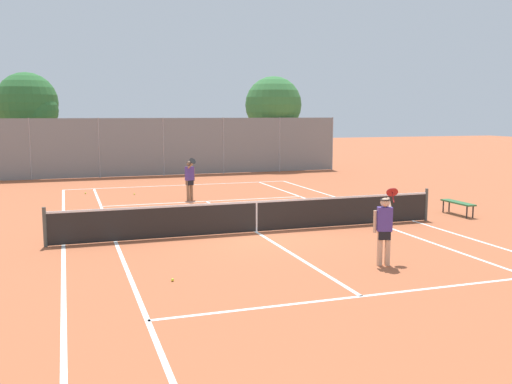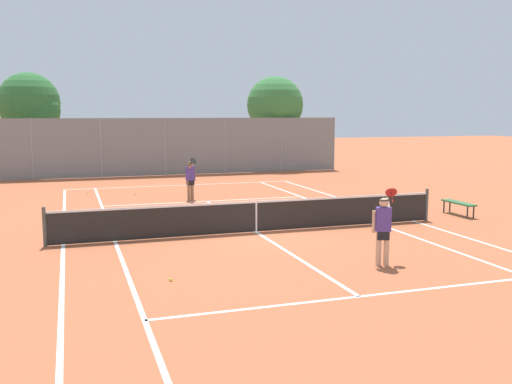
% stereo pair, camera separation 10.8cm
% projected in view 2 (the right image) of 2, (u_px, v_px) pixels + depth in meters
% --- Properties ---
extents(ground_plane, '(120.00, 120.00, 0.00)m').
position_uv_depth(ground_plane, '(256.00, 232.00, 17.10)').
color(ground_plane, '#B25B38').
extents(court_line_markings, '(11.10, 23.90, 0.01)m').
position_uv_depth(court_line_markings, '(256.00, 232.00, 17.10)').
color(court_line_markings, white).
rests_on(court_line_markings, ground).
extents(tennis_net, '(12.00, 0.10, 1.07)m').
position_uv_depth(tennis_net, '(256.00, 215.00, 17.03)').
color(tennis_net, '#474C47').
rests_on(tennis_net, ground).
extents(player_near_side, '(0.84, 0.69, 1.77)m').
position_uv_depth(player_near_side, '(383.00, 226.00, 13.25)').
color(player_near_side, '#D8A884').
rests_on(player_near_side, ground).
extents(player_far_left, '(0.43, 0.90, 1.77)m').
position_uv_depth(player_far_left, '(191.00, 178.00, 23.33)').
color(player_far_left, '#936B4C').
rests_on(player_far_left, ground).
extents(loose_tennis_ball_0, '(0.07, 0.07, 0.07)m').
position_uv_depth(loose_tennis_ball_0, '(171.00, 280.00, 12.09)').
color(loose_tennis_ball_0, '#D1DB33').
rests_on(loose_tennis_ball_0, ground).
extents(loose_tennis_ball_1, '(0.07, 0.07, 0.07)m').
position_uv_depth(loose_tennis_ball_1, '(87.00, 193.00, 25.27)').
color(loose_tennis_ball_1, '#D1DB33').
rests_on(loose_tennis_ball_1, ground).
extents(loose_tennis_ball_3, '(0.07, 0.07, 0.07)m').
position_uv_depth(loose_tennis_ball_3, '(297.00, 200.00, 23.30)').
color(loose_tennis_ball_3, '#D1DB33').
rests_on(loose_tennis_ball_3, ground).
extents(loose_tennis_ball_4, '(0.07, 0.07, 0.07)m').
position_uv_depth(loose_tennis_ball_4, '(195.00, 211.00, 20.60)').
color(loose_tennis_ball_4, '#D1DB33').
rests_on(loose_tennis_ball_4, ground).
extents(loose_tennis_ball_5, '(0.07, 0.07, 0.07)m').
position_uv_depth(loose_tennis_ball_5, '(135.00, 194.00, 24.98)').
color(loose_tennis_ball_5, '#D1DB33').
rests_on(loose_tennis_ball_5, ground).
extents(courtside_bench, '(0.36, 1.50, 0.47)m').
position_uv_depth(courtside_bench, '(459.00, 204.00, 19.90)').
color(courtside_bench, '#2D6638').
rests_on(courtside_bench, ground).
extents(back_fence, '(21.39, 0.08, 3.30)m').
position_uv_depth(back_fence, '(165.00, 147.00, 32.56)').
color(back_fence, gray).
rests_on(back_fence, ground).
extents(tree_behind_left, '(3.52, 3.52, 5.90)m').
position_uv_depth(tree_behind_left, '(31.00, 105.00, 33.05)').
color(tree_behind_left, brown).
rests_on(tree_behind_left, ground).
extents(tree_behind_right, '(3.59, 3.59, 5.87)m').
position_uv_depth(tree_behind_right, '(274.00, 107.00, 36.33)').
color(tree_behind_right, brown).
rests_on(tree_behind_right, ground).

